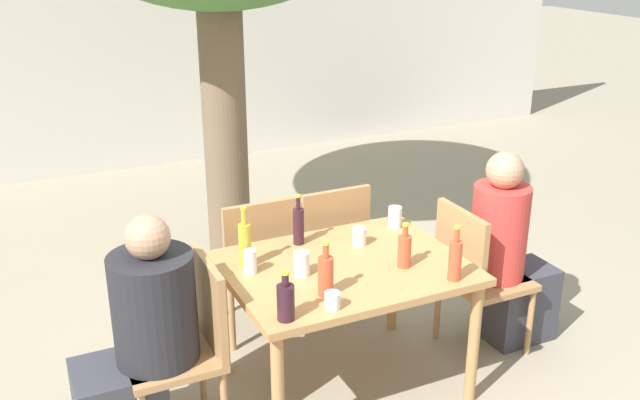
# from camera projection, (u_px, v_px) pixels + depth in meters

# --- Properties ---
(ground_plane) EXTENTS (30.00, 30.00, 0.00)m
(ground_plane) POSITION_uv_depth(u_px,v_px,m) (343.00, 385.00, 3.91)
(ground_plane) COLOR gray
(cafe_building_wall) EXTENTS (10.00, 0.08, 2.80)m
(cafe_building_wall) POSITION_uv_depth(u_px,v_px,m) (147.00, 29.00, 7.06)
(cafe_building_wall) COLOR beige
(cafe_building_wall) RESTS_ON ground_plane
(dining_table_front) EXTENTS (1.21, 0.93, 0.74)m
(dining_table_front) POSITION_uv_depth(u_px,v_px,m) (345.00, 280.00, 3.68)
(dining_table_front) COLOR #B27F4C
(dining_table_front) RESTS_ON ground_plane
(patio_chair_0) EXTENTS (0.44, 0.44, 0.91)m
(patio_chair_0) POSITION_uv_depth(u_px,v_px,m) (189.00, 339.00, 3.40)
(patio_chair_0) COLOR #A87A4C
(patio_chair_0) RESTS_ON ground_plane
(patio_chair_1) EXTENTS (0.44, 0.44, 0.91)m
(patio_chair_1) POSITION_uv_depth(u_px,v_px,m) (475.00, 271.00, 4.06)
(patio_chair_1) COLOR #A87A4C
(patio_chair_1) RESTS_ON ground_plane
(patio_chair_2) EXTENTS (0.44, 0.44, 0.91)m
(patio_chair_2) POSITION_uv_depth(u_px,v_px,m) (255.00, 258.00, 4.22)
(patio_chair_2) COLOR #A87A4C
(patio_chair_2) RESTS_ON ground_plane
(patio_chair_3) EXTENTS (0.44, 0.44, 0.91)m
(patio_chair_3) POSITION_uv_depth(u_px,v_px,m) (328.00, 244.00, 4.41)
(patio_chair_3) COLOR #A87A4C
(patio_chair_3) RESTS_ON ground_plane
(person_seated_0) EXTENTS (0.59, 0.39, 1.18)m
(person_seated_0) POSITION_uv_depth(u_px,v_px,m) (139.00, 347.00, 3.30)
(person_seated_0) COLOR #383842
(person_seated_0) RESTS_ON ground_plane
(person_seated_1) EXTENTS (0.56, 0.32, 1.21)m
(person_seated_1) POSITION_uv_depth(u_px,v_px,m) (508.00, 260.00, 4.15)
(person_seated_1) COLOR #383842
(person_seated_1) RESTS_ON ground_plane
(wine_bottle_0) EXTENTS (0.06, 0.06, 0.28)m
(wine_bottle_0) POSITION_uv_depth(u_px,v_px,m) (299.00, 225.00, 3.85)
(wine_bottle_0) COLOR #331923
(wine_bottle_0) RESTS_ON dining_table_front
(soda_bottle_1) EXTENTS (0.07, 0.07, 0.27)m
(soda_bottle_1) POSITION_uv_depth(u_px,v_px,m) (326.00, 275.00, 3.31)
(soda_bottle_1) COLOR #DB4C2D
(soda_bottle_1) RESTS_ON dining_table_front
(soda_bottle_2) EXTENTS (0.06, 0.06, 0.28)m
(soda_bottle_2) POSITION_uv_depth(u_px,v_px,m) (455.00, 259.00, 3.46)
(soda_bottle_2) COLOR #DB4C2D
(soda_bottle_2) RESTS_ON dining_table_front
(oil_cruet_3) EXTENTS (0.06, 0.06, 0.32)m
(oil_cruet_3) POSITION_uv_depth(u_px,v_px,m) (245.00, 244.00, 3.58)
(oil_cruet_3) COLOR gold
(oil_cruet_3) RESTS_ON dining_table_front
(wine_bottle_4) EXTENTS (0.08, 0.08, 0.23)m
(wine_bottle_4) POSITION_uv_depth(u_px,v_px,m) (286.00, 301.00, 3.11)
(wine_bottle_4) COLOR #331923
(wine_bottle_4) RESTS_ON dining_table_front
(soda_bottle_5) EXTENTS (0.07, 0.07, 0.24)m
(soda_bottle_5) POSITION_uv_depth(u_px,v_px,m) (404.00, 250.00, 3.60)
(soda_bottle_5) COLOR #DB4C2D
(soda_bottle_5) RESTS_ON dining_table_front
(drinking_glass_0) EXTENTS (0.08, 0.08, 0.12)m
(drinking_glass_0) POSITION_uv_depth(u_px,v_px,m) (395.00, 217.00, 4.08)
(drinking_glass_0) COLOR silver
(drinking_glass_0) RESTS_ON dining_table_front
(drinking_glass_1) EXTENTS (0.07, 0.07, 0.08)m
(drinking_glass_1) POSITION_uv_depth(u_px,v_px,m) (332.00, 301.00, 3.21)
(drinking_glass_1) COLOR silver
(drinking_glass_1) RESTS_ON dining_table_front
(drinking_glass_2) EXTENTS (0.07, 0.07, 0.12)m
(drinking_glass_2) POSITION_uv_depth(u_px,v_px,m) (250.00, 262.00, 3.54)
(drinking_glass_2) COLOR white
(drinking_glass_2) RESTS_ON dining_table_front
(drinking_glass_3) EXTENTS (0.08, 0.08, 0.12)m
(drinking_glass_3) POSITION_uv_depth(u_px,v_px,m) (302.00, 264.00, 3.52)
(drinking_glass_3) COLOR white
(drinking_glass_3) RESTS_ON dining_table_front
(drinking_glass_4) EXTENTS (0.08, 0.08, 0.10)m
(drinking_glass_4) POSITION_uv_depth(u_px,v_px,m) (359.00, 236.00, 3.86)
(drinking_glass_4) COLOR silver
(drinking_glass_4) RESTS_ON dining_table_front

